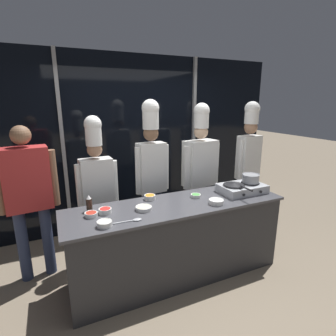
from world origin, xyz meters
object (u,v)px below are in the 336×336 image
(chef_head, at_px, (97,180))
(chef_pastry, at_px, (249,153))
(portable_stove, at_px, (242,188))
(prep_bowl_carrots, at_px, (150,197))
(squeeze_bottle_soy, at_px, (89,204))
(person_guest, at_px, (28,190))
(chef_sous, at_px, (151,162))
(prep_bowl_noodles, at_px, (144,208))
(prep_bowl_bean_sprouts, at_px, (104,223))
(prep_bowl_scallions, at_px, (196,196))
(prep_bowl_chili_flakes, at_px, (91,214))
(frying_pan, at_px, (234,184))
(stock_pot, at_px, (251,178))
(prep_bowl_rice, at_px, (216,201))
(serving_spoon_slotted, at_px, (134,220))
(prep_bowl_bell_pepper, at_px, (105,210))
(chef_line, at_px, (200,164))

(chef_head, xyz_separation_m, chef_pastry, (2.30, -0.02, 0.15))
(portable_stove, bearing_deg, prep_bowl_carrots, 167.69)
(squeeze_bottle_soy, bearing_deg, person_guest, 141.00)
(squeeze_bottle_soy, height_order, chef_sous, chef_sous)
(prep_bowl_noodles, height_order, chef_pastry, chef_pastry)
(prep_bowl_bean_sprouts, xyz_separation_m, person_guest, (-0.65, 0.86, 0.14))
(prep_bowl_scallions, bearing_deg, prep_bowl_chili_flakes, -178.43)
(prep_bowl_scallions, relative_size, chef_pastry, 0.06)
(prep_bowl_noodles, bearing_deg, frying_pan, 0.24)
(portable_stove, distance_m, stock_pot, 0.17)
(prep_bowl_noodles, xyz_separation_m, prep_bowl_rice, (0.79, -0.17, 0.01))
(prep_bowl_chili_flakes, height_order, chef_head, chef_head)
(prep_bowl_chili_flakes, height_order, serving_spoon_slotted, prep_bowl_chili_flakes)
(squeeze_bottle_soy, height_order, prep_bowl_bean_sprouts, squeeze_bottle_soy)
(prep_bowl_bean_sprouts, bearing_deg, stock_pot, 6.60)
(prep_bowl_carrots, height_order, prep_bowl_bell_pepper, prep_bowl_carrots)
(prep_bowl_bell_pepper, height_order, chef_line, chef_line)
(portable_stove, xyz_separation_m, frying_pan, (-0.13, -0.01, 0.08))
(squeeze_bottle_soy, xyz_separation_m, chef_sous, (0.88, 0.52, 0.25))
(prep_bowl_chili_flakes, relative_size, chef_sous, 0.06)
(squeeze_bottle_soy, xyz_separation_m, prep_bowl_bean_sprouts, (0.07, -0.40, -0.05))
(prep_bowl_rice, relative_size, chef_head, 0.09)
(prep_bowl_noodles, bearing_deg, portable_stove, 0.46)
(chef_head, distance_m, chef_sous, 0.73)
(serving_spoon_slotted, xyz_separation_m, chef_pastry, (2.12, 0.87, 0.32))
(prep_bowl_scallions, height_order, chef_line, chef_line)
(serving_spoon_slotted, bearing_deg, stock_pot, 7.65)
(prep_bowl_noodles, xyz_separation_m, prep_bowl_bell_pepper, (-0.38, 0.08, 0.01))
(prep_bowl_rice, height_order, chef_line, chef_line)
(prep_bowl_scallions, distance_m, chef_sous, 0.76)
(prep_bowl_bean_sprouts, height_order, chef_line, chef_line)
(prep_bowl_noodles, relative_size, chef_pastry, 0.09)
(frying_pan, bearing_deg, prep_bowl_noodles, -179.76)
(prep_bowl_bean_sprouts, relative_size, chef_pastry, 0.07)
(frying_pan, bearing_deg, chef_line, 94.68)
(prep_bowl_carrots, height_order, chef_line, chef_line)
(frying_pan, relative_size, prep_bowl_carrots, 3.41)
(prep_bowl_carrots, bearing_deg, prep_bowl_bell_pepper, -162.27)
(prep_bowl_rice, xyz_separation_m, chef_head, (-1.15, 0.86, 0.15))
(prep_bowl_rice, distance_m, chef_head, 1.44)
(chef_line, bearing_deg, squeeze_bottle_soy, 7.46)
(prep_bowl_rice, relative_size, prep_bowl_scallions, 1.40)
(portable_stove, bearing_deg, stock_pot, 0.10)
(squeeze_bottle_soy, bearing_deg, chef_line, 17.61)
(serving_spoon_slotted, relative_size, chef_pastry, 0.14)
(prep_bowl_chili_flakes, bearing_deg, chef_line, 21.68)
(prep_bowl_bell_pepper, bearing_deg, person_guest, 140.96)
(squeeze_bottle_soy, distance_m, prep_bowl_carrots, 0.69)
(portable_stove, distance_m, frying_pan, 0.15)
(frying_pan, bearing_deg, prep_bowl_carrots, 165.89)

